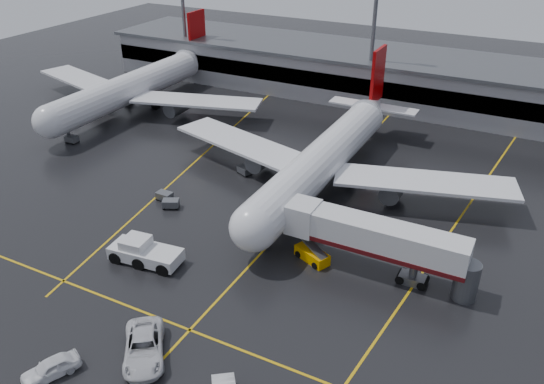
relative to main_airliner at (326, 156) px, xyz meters
The scene contains 20 objects.
ground 10.57m from the main_airliner, 90.00° to the right, with size 220.00×220.00×0.00m, color black.
apron_line_centre 10.57m from the main_airliner, 90.00° to the right, with size 0.25×90.00×0.02m, color gold.
apron_line_stop 31.98m from the main_airliner, 90.00° to the right, with size 60.00×0.25×0.02m, color gold.
apron_line_left 20.44m from the main_airliner, behind, with size 0.25×70.00×0.02m, color gold.
apron_line_right 18.49m from the main_airliner, ahead, with size 0.25×70.00×0.02m, color gold.
terminal 38.23m from the main_airliner, 90.00° to the left, with size 122.00×19.00×8.60m.
light_mast_left 56.34m from the main_airliner, 144.33° to the left, with size 3.00×1.20×25.45m.
light_mast_mid 34.26m from the main_airliner, 98.80° to the left, with size 3.00×1.20×25.45m.
main_airliner is the anchor object (origin of this frame).
second_airliner 43.68m from the main_airliner, 164.05° to the left, with size 48.80×45.60×14.10m.
jet_bridge 19.68m from the main_airliner, 52.90° to the right, with size 19.90×3.40×6.05m.
pushback_tractor 27.37m from the main_airliner, 112.38° to the right, with size 8.04×4.08×2.77m.
belt_loader 17.94m from the main_airliner, 71.99° to the right, with size 4.33×3.16×2.53m.
service_van_a 36.22m from the main_airliner, 92.47° to the right, with size 3.25×7.05×1.96m, color silver.
service_van_d 41.93m from the main_airliner, 99.56° to the right, with size 1.88×4.68×1.60m, color white.
baggage_cart_a 21.05m from the main_airliner, 135.19° to the right, with size 2.37×2.06×1.12m.
baggage_cart_b 21.63m from the main_airliner, 141.07° to the right, with size 2.04×1.37×1.12m.
baggage_cart_c 11.98m from the main_airliner, 168.63° to the right, with size 2.36×2.01×1.12m.
baggage_cart_d 47.50m from the main_airliner, behind, with size 2.24×1.71×1.12m.
baggage_cart_e 41.41m from the main_airliner, behind, with size 2.04×1.37×1.12m.
Camera 1 is at (23.80, -51.83, 34.61)m, focal length 36.26 mm.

